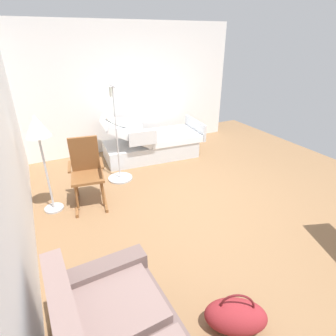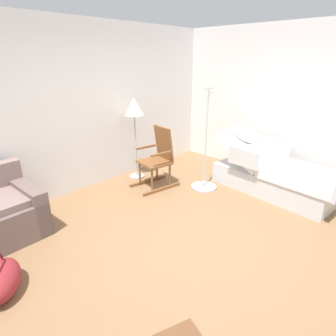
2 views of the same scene
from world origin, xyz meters
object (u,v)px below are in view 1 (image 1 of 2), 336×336
rocking_chair (87,172)px  iv_pole (119,167)px  floor_lamp (38,133)px  duffel_bag (236,316)px  hospital_bed (151,143)px

rocking_chair → iv_pole: (0.48, -0.65, -0.25)m
floor_lamp → rocking_chair: bearing=-88.1°
rocking_chair → floor_lamp: floor_lamp is taller
rocking_chair → duffel_bag: size_ratio=1.63×
hospital_bed → duffel_bag: (-3.94, 0.88, -0.15)m
floor_lamp → iv_pole: (0.50, -1.21, -0.98)m
hospital_bed → floor_lamp: bearing=119.3°
iv_pole → rocking_chair: bearing=126.6°
duffel_bag → iv_pole: iv_pole is taller
floor_lamp → iv_pole: bearing=-67.5°
rocking_chair → floor_lamp: (-0.02, 0.56, 0.72)m
hospital_bed → floor_lamp: (-1.20, 2.14, 0.92)m
rocking_chair → iv_pole: size_ratio=0.62×
hospital_bed → floor_lamp: floor_lamp is taller
iv_pole → floor_lamp: bearing=112.5°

